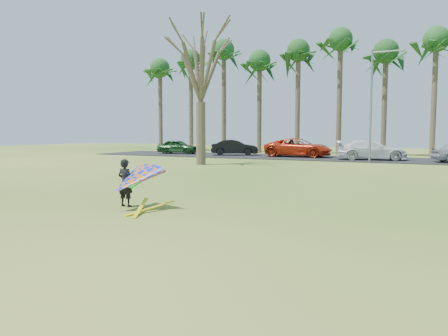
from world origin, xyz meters
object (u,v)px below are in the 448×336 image
at_px(streetlight, 374,100).
at_px(car_3, 371,150).
at_px(car_1, 235,147).
at_px(kite_flyer, 132,181).
at_px(bare_tree_left, 201,61).
at_px(car_2, 298,148).
at_px(car_0, 178,147).

relative_size(streetlight, car_3, 1.55).
relative_size(car_1, kite_flyer, 1.76).
height_order(bare_tree_left, car_2, bare_tree_left).
xyz_separation_m(car_1, kite_flyer, (8.27, -25.66, 0.08)).
xyz_separation_m(streetlight, car_2, (-6.39, 3.34, -3.62)).
xyz_separation_m(car_2, car_3, (6.08, -1.20, -0.04)).
distance_m(car_0, kite_flyer, 29.23).
relative_size(car_1, car_3, 0.82).
height_order(car_0, car_1, car_1).
xyz_separation_m(bare_tree_left, car_3, (9.85, 9.14, -6.11)).
height_order(streetlight, car_0, streetlight).
bearing_deg(car_0, kite_flyer, -159.43).
bearing_deg(car_3, streetlight, 175.28).
height_order(bare_tree_left, car_1, bare_tree_left).
height_order(car_1, kite_flyer, kite_flyer).
height_order(car_0, kite_flyer, kite_flyer).
bearing_deg(car_1, kite_flyer, 175.03).
height_order(bare_tree_left, kite_flyer, bare_tree_left).
distance_m(streetlight, car_0, 18.87).
distance_m(bare_tree_left, kite_flyer, 17.69).
distance_m(bare_tree_left, car_3, 14.76).
relative_size(car_1, car_2, 0.75).
bearing_deg(bare_tree_left, car_0, 128.64).
distance_m(bare_tree_left, car_1, 12.13).
relative_size(streetlight, car_2, 1.42).
height_order(car_2, kite_flyer, kite_flyer).
bearing_deg(car_2, kite_flyer, -174.39).
xyz_separation_m(car_0, kite_flyer, (14.22, -25.54, 0.10)).
xyz_separation_m(car_0, car_3, (17.93, -0.96, 0.07)).
relative_size(bare_tree_left, car_0, 2.45).
xyz_separation_m(bare_tree_left, kite_flyer, (6.14, -15.43, -6.08)).
xyz_separation_m(streetlight, kite_flyer, (-4.02, -22.43, -3.63)).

